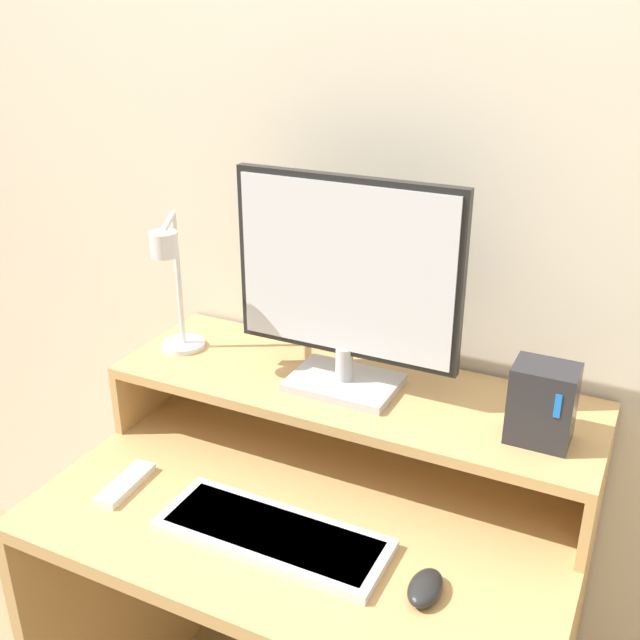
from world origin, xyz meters
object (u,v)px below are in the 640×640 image
(desk_lamp, at_px, (174,285))
(remote_control, at_px, (126,484))
(router_dock, at_px, (542,404))
(keyboard, at_px, (273,534))
(mouse, at_px, (425,588))
(monitor, at_px, (346,283))

(desk_lamp, height_order, remote_control, desk_lamp)
(router_dock, relative_size, keyboard, 0.35)
(keyboard, height_order, mouse, mouse)
(monitor, height_order, mouse, monitor)
(desk_lamp, height_order, router_dock, desk_lamp)
(keyboard, relative_size, mouse, 4.67)
(desk_lamp, xyz_separation_m, remote_control, (0.03, -0.25, -0.33))
(desk_lamp, height_order, mouse, desk_lamp)
(desk_lamp, bearing_deg, router_dock, 1.79)
(keyboard, xyz_separation_m, mouse, (0.29, -0.01, 0.01))
(monitor, height_order, keyboard, monitor)
(remote_control, bearing_deg, monitor, 41.43)
(router_dock, bearing_deg, monitor, 176.26)
(desk_lamp, distance_m, keyboard, 0.56)
(desk_lamp, xyz_separation_m, keyboard, (0.38, -0.26, -0.33))
(remote_control, bearing_deg, keyboard, -0.81)
(monitor, height_order, remote_control, monitor)
(router_dock, height_order, remote_control, router_dock)
(mouse, bearing_deg, desk_lamp, 158.27)
(keyboard, xyz_separation_m, remote_control, (-0.34, 0.00, -0.00))
(mouse, height_order, remote_control, mouse)
(desk_lamp, distance_m, mouse, 0.79)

